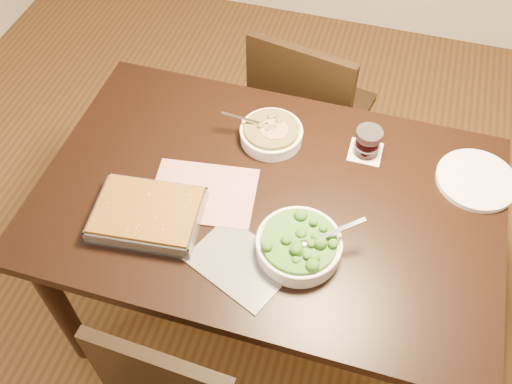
{
  "coord_description": "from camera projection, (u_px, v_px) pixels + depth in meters",
  "views": [
    {
      "loc": [
        0.26,
        -1.02,
        2.12
      ],
      "look_at": [
        -0.03,
        -0.03,
        0.8
      ],
      "focal_mm": 40.0,
      "sensor_mm": 36.0,
      "label": 1
    }
  ],
  "objects": [
    {
      "name": "ground",
      "position": [
        265.0,
        308.0,
        2.32
      ],
      "size": [
        4.0,
        4.0,
        0.0
      ],
      "primitive_type": "plane",
      "color": "#492C15",
      "rests_on": "ground"
    },
    {
      "name": "table",
      "position": [
        268.0,
        214.0,
        1.8
      ],
      "size": [
        1.4,
        0.9,
        0.75
      ],
      "color": "black",
      "rests_on": "ground"
    },
    {
      "name": "magazine_a",
      "position": [
        203.0,
        193.0,
        1.73
      ],
      "size": [
        0.34,
        0.27,
        0.01
      ],
      "primitive_type": "cube",
      "rotation": [
        0.0,
        0.0,
        0.14
      ],
      "color": "#AB3035",
      "rests_on": "table"
    },
    {
      "name": "magazine_b",
      "position": [
        240.0,
        263.0,
        1.58
      ],
      "size": [
        0.32,
        0.28,
        0.0
      ],
      "primitive_type": "cube",
      "rotation": [
        0.0,
        0.0,
        -0.41
      ],
      "color": "#26272D",
      "rests_on": "table"
    },
    {
      "name": "coaster",
      "position": [
        365.0,
        152.0,
        1.84
      ],
      "size": [
        0.1,
        0.1,
        0.0
      ],
      "primitive_type": "cube",
      "color": "white",
      "rests_on": "table"
    },
    {
      "name": "stew_bowl",
      "position": [
        271.0,
        133.0,
        1.85
      ],
      "size": [
        0.23,
        0.21,
        0.08
      ],
      "color": "white",
      "rests_on": "table"
    },
    {
      "name": "broccoli_bowl",
      "position": [
        299.0,
        245.0,
        1.58
      ],
      "size": [
        0.25,
        0.24,
        0.09
      ],
      "color": "white",
      "rests_on": "table"
    },
    {
      "name": "baking_dish",
      "position": [
        148.0,
        214.0,
        1.65
      ],
      "size": [
        0.33,
        0.26,
        0.06
      ],
      "rotation": [
        0.0,
        0.0,
        0.11
      ],
      "color": "silver",
      "rests_on": "table"
    },
    {
      "name": "wine_tumbler",
      "position": [
        368.0,
        141.0,
        1.8
      ],
      "size": [
        0.08,
        0.08,
        0.09
      ],
      "color": "black",
      "rests_on": "coaster"
    },
    {
      "name": "dinner_plate",
      "position": [
        476.0,
        180.0,
        1.76
      ],
      "size": [
        0.25,
        0.25,
        0.02
      ],
      "primitive_type": "cylinder",
      "color": "white",
      "rests_on": "table"
    },
    {
      "name": "chair_far",
      "position": [
        307.0,
        112.0,
        2.31
      ],
      "size": [
        0.49,
        0.49,
        0.88
      ],
      "rotation": [
        0.0,
        0.0,
        2.95
      ],
      "color": "black",
      "rests_on": "ground"
    }
  ]
}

